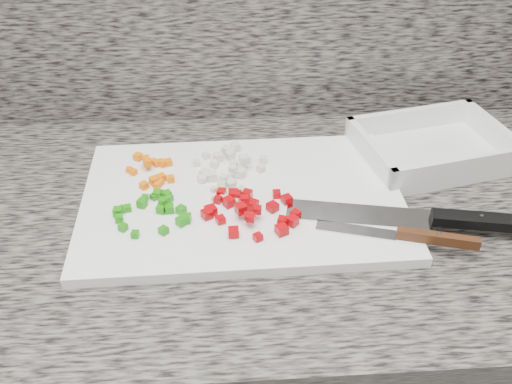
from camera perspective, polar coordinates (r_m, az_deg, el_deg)
countertop at (r=0.92m, az=-3.28°, el=-2.62°), size 3.96×0.64×0.04m
cutting_board at (r=0.91m, az=-1.35°, el=-0.74°), size 0.51×0.34×0.02m
carrot_pile at (r=0.96m, az=-10.22°, el=2.15°), size 0.08×0.10×0.02m
onion_pile at (r=0.96m, az=-2.83°, el=2.86°), size 0.13×0.13×0.03m
green_pepper_pile at (r=0.87m, az=-10.05°, el=-1.77°), size 0.12×0.11×0.02m
red_pepper_pile at (r=0.86m, az=-0.70°, el=-1.69°), size 0.15×0.12×0.03m
garlic_pile at (r=0.90m, az=-2.64°, el=-0.04°), size 0.06×0.06×0.01m
chef_knife at (r=0.89m, az=17.67°, el=-2.55°), size 0.35×0.11×0.02m
paring_knife at (r=0.85m, az=15.76°, el=-4.29°), size 0.23×0.08×0.02m
tray at (r=1.06m, az=17.18°, el=4.10°), size 0.29×0.23×0.05m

